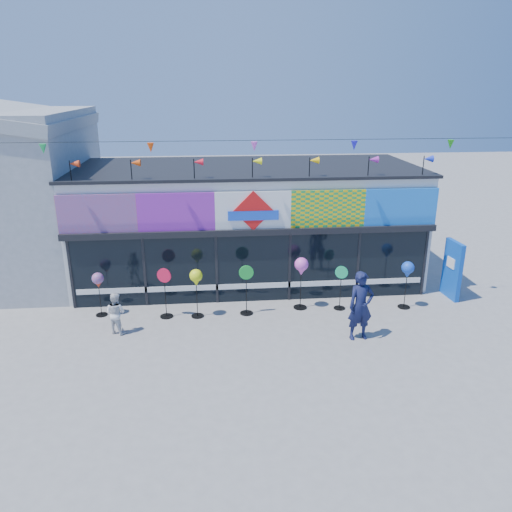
{
  "coord_description": "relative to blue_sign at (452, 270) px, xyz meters",
  "views": [
    {
      "loc": [
        -1.35,
        -11.81,
        6.83
      ],
      "look_at": [
        -0.04,
        2.0,
        2.07
      ],
      "focal_mm": 35.0,
      "sensor_mm": 36.0,
      "label": 1
    }
  ],
  "objects": [
    {
      "name": "spinner_6",
      "position": [
        -1.84,
        -0.68,
        0.27
      ],
      "size": [
        0.4,
        0.4,
        1.57
      ],
      "color": "black",
      "rests_on": "ground"
    },
    {
      "name": "spinner_3",
      "position": [
        -6.96,
        -0.66,
        -0.14
      ],
      "size": [
        0.45,
        0.41,
        1.61
      ],
      "color": "black",
      "rests_on": "ground"
    },
    {
      "name": "spinner_0",
      "position": [
        -11.49,
        -0.35,
        0.15
      ],
      "size": [
        0.36,
        0.36,
        1.42
      ],
      "color": "black",
      "rests_on": "ground"
    },
    {
      "name": "spinner_1",
      "position": [
        -9.46,
        -0.65,
        -0.14
      ],
      "size": [
        0.44,
        0.41,
        1.6
      ],
      "color": "black",
      "rests_on": "ground"
    },
    {
      "name": "ground",
      "position": [
        -6.66,
        -3.1,
        -0.99
      ],
      "size": [
        80.0,
        80.0,
        0.0
      ],
      "primitive_type": "plane",
      "color": "gray",
      "rests_on": "ground"
    },
    {
      "name": "blue_sign",
      "position": [
        0.0,
        0.0,
        0.0
      ],
      "size": [
        0.23,
        0.99,
        1.97
      ],
      "rotation": [
        0.0,
        0.0,
        0.07
      ],
      "color": "#0C4ABA",
      "rests_on": "ground"
    },
    {
      "name": "kite_shop",
      "position": [
        -6.66,
        2.84,
        1.06
      ],
      "size": [
        16.0,
        5.7,
        5.31
      ],
      "color": "silver",
      "rests_on": "ground"
    },
    {
      "name": "child",
      "position": [
        -10.8,
        -1.57,
        -0.37
      ],
      "size": [
        0.7,
        0.59,
        1.24
      ],
      "primitive_type": "imported",
      "rotation": [
        0.0,
        0.0,
        2.65
      ],
      "color": "silver",
      "rests_on": "ground"
    },
    {
      "name": "spinner_4",
      "position": [
        -5.2,
        -0.4,
        0.38
      ],
      "size": [
        0.43,
        0.43,
        1.71
      ],
      "color": "black",
      "rests_on": "ground"
    },
    {
      "name": "spinner_2",
      "position": [
        -8.5,
        -0.72,
        0.26
      ],
      "size": [
        0.4,
        0.4,
        1.56
      ],
      "color": "black",
      "rests_on": "ground"
    },
    {
      "name": "adult_man",
      "position": [
        -3.91,
        -2.56,
        0.01
      ],
      "size": [
        0.78,
        0.56,
        2.0
      ],
      "primitive_type": "imported",
      "rotation": [
        0.0,
        0.0,
        0.12
      ],
      "color": "#13183D",
      "rests_on": "ground"
    },
    {
      "name": "spinner_5",
      "position": [
        -3.95,
        -0.57,
        -0.22
      ],
      "size": [
        0.39,
        0.37,
        1.45
      ],
      "color": "black",
      "rests_on": "ground"
    }
  ]
}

